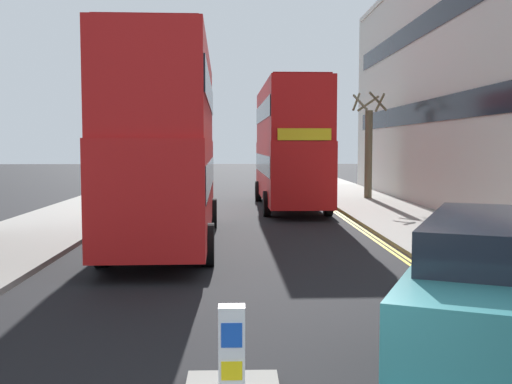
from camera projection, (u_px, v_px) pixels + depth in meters
The scene contains 9 objects.
sidewalk_right at pixel (438, 233), 19.65m from camera, with size 4.00×80.00×0.14m, color gray.
sidewalk_left at pixel (29, 235), 19.26m from camera, with size 4.00×80.00×0.14m, color gray.
kerb_line_outer at pixel (388, 246), 17.60m from camera, with size 0.10×56.00×0.01m, color yellow.
kerb_line_inner at pixel (383, 246), 17.60m from camera, with size 0.10×56.00×0.01m, color yellow.
keep_left_bollard at pixel (232, 362), 6.50m from camera, with size 0.36×0.28×1.11m.
double_decker_bus_away at pixel (167, 140), 17.75m from camera, with size 2.98×10.86×5.64m.
double_decker_bus_oncoming at pixel (289, 142), 28.06m from camera, with size 2.94×10.85×5.64m.
taxi_minivan at pixel (510, 319), 6.46m from camera, with size 3.66×5.15×2.12m.
street_tree_near at pixel (368, 148), 31.76m from camera, with size 1.85×1.84×5.51m.
Camera 1 is at (0.06, -3.31, 2.90)m, focal length 43.05 mm.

